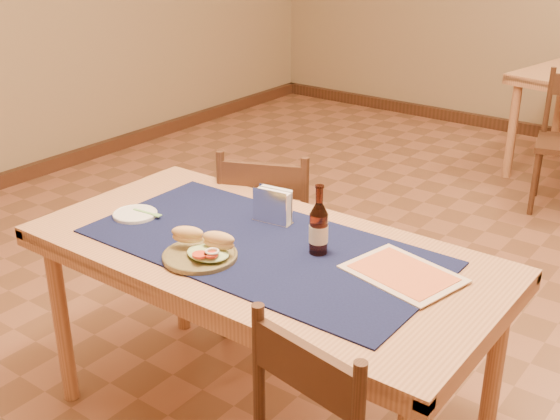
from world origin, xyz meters
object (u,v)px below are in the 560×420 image
Objects in this scene: chair_main_far at (271,236)px; napkin_holder at (273,207)px; sandwich_plate at (202,251)px; beer_bottle at (319,228)px; main_table at (262,269)px.

chair_main_far is 5.89× the size of napkin_holder.
chair_main_far is 3.66× the size of sandwich_plate.
chair_main_far reaches higher than napkin_holder.
chair_main_far is at bearing 111.94° from sandwich_plate.
main_table is at bearing -158.70° from beer_bottle.
main_table is 6.61× the size of sandwich_plate.
main_table is at bearing -63.33° from napkin_holder.
sandwich_plate is (0.30, -0.75, 0.32)m from chair_main_far.
main_table is 0.26m from beer_bottle.
chair_main_far is (-0.40, 0.57, -0.21)m from main_table.
beer_bottle is (0.18, 0.07, 0.17)m from main_table.
chair_main_far is 0.85m from beer_bottle.
beer_bottle is (0.58, -0.50, 0.38)m from chair_main_far.
beer_bottle is at bearing -40.84° from chair_main_far.
chair_main_far is 3.79× the size of beer_bottle.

